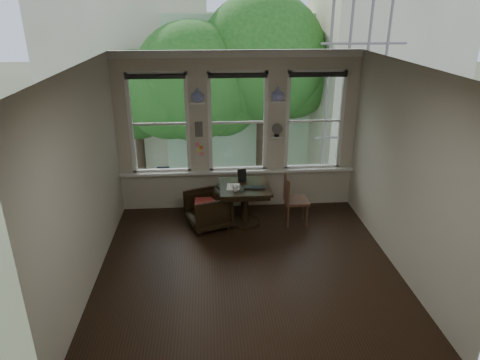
{
  "coord_description": "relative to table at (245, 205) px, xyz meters",
  "views": [
    {
      "loc": [
        -0.54,
        -5.54,
        3.71
      ],
      "look_at": [
        -0.06,
        0.9,
        1.08
      ],
      "focal_mm": 32.0,
      "sensor_mm": 36.0,
      "label": 1
    }
  ],
  "objects": [
    {
      "name": "papers",
      "position": [
        -0.21,
        -0.03,
        0.38
      ],
      "size": [
        0.25,
        0.32,
        0.0
      ],
      "primitive_type": "cube",
      "rotation": [
        0.0,
        0.0,
        -0.1
      ],
      "color": "silver",
      "rests_on": "table"
    },
    {
      "name": "vase_right",
      "position": [
        0.66,
        0.72,
        1.86
      ],
      "size": [
        0.24,
        0.24,
        0.25
      ],
      "primitive_type": "imported",
      "color": "white",
      "rests_on": "shelf_right"
    },
    {
      "name": "wall_front",
      "position": [
        -0.07,
        -3.68,
        1.12
      ],
      "size": [
        4.5,
        0.0,
        4.5
      ],
      "primitive_type": "plane",
      "rotation": [
        -1.57,
        0.0,
        0.0
      ],
      "color": "beige",
      "rests_on": "ground"
    },
    {
      "name": "cushion_red",
      "position": [
        -0.67,
        -0.06,
        0.08
      ],
      "size": [
        0.45,
        0.45,
        0.06
      ],
      "primitive_type": "cube",
      "color": "maroon",
      "rests_on": "armchair_left"
    },
    {
      "name": "side_chair_right",
      "position": [
        0.94,
        -0.05,
        0.09
      ],
      "size": [
        0.43,
        0.43,
        0.92
      ],
      "primitive_type": null,
      "rotation": [
        0.0,
        0.0,
        1.55
      ],
      "color": "#4F2D1C",
      "rests_on": "ground"
    },
    {
      "name": "shelf_left",
      "position": [
        -0.79,
        0.72,
        1.73
      ],
      "size": [
        0.26,
        0.16,
        0.03
      ],
      "primitive_type": "cube",
      "color": "white",
      "rests_on": "ground"
    },
    {
      "name": "vase_left",
      "position": [
        -0.79,
        0.72,
        1.86
      ],
      "size": [
        0.24,
        0.24,
        0.25
      ],
      "primitive_type": "imported",
      "color": "white",
      "rests_on": "shelf_left"
    },
    {
      "name": "window_center",
      "position": [
        -0.07,
        0.82,
        1.32
      ],
      "size": [
        1.1,
        0.12,
        1.9
      ],
      "primitive_type": null,
      "color": "white",
      "rests_on": "ground"
    },
    {
      "name": "desk_fan",
      "position": [
        0.66,
        0.7,
        1.16
      ],
      "size": [
        0.2,
        0.2,
        0.24
      ],
      "primitive_type": null,
      "color": "#59544F",
      "rests_on": "ground"
    },
    {
      "name": "window_right",
      "position": [
        1.38,
        0.82,
        1.32
      ],
      "size": [
        1.1,
        0.12,
        1.9
      ],
      "primitive_type": null,
      "color": "white",
      "rests_on": "ground"
    },
    {
      "name": "drinking_glass",
      "position": [
        -0.07,
        -0.24,
        0.42
      ],
      "size": [
        0.14,
        0.14,
        0.09
      ],
      "primitive_type": "imported",
      "rotation": [
        0.0,
        0.0,
        0.2
      ],
      "color": "white",
      "rests_on": "table"
    },
    {
      "name": "laptop",
      "position": [
        0.16,
        -0.18,
        0.39
      ],
      "size": [
        0.39,
        0.28,
        0.03
      ],
      "primitive_type": "imported",
      "rotation": [
        0.0,
        0.0,
        -0.11
      ],
      "color": "black",
      "rests_on": "table"
    },
    {
      "name": "mug",
      "position": [
        -0.18,
        -0.21,
        0.43
      ],
      "size": [
        0.13,
        0.13,
        0.1
      ],
      "primitive_type": "imported",
      "rotation": [
        0.0,
        0.0,
        0.24
      ],
      "color": "white",
      "rests_on": "table"
    },
    {
      "name": "shelf_right",
      "position": [
        0.66,
        0.72,
        1.73
      ],
      "size": [
        0.26,
        0.16,
        0.03
      ],
      "primitive_type": "cube",
      "color": "white",
      "rests_on": "ground"
    },
    {
      "name": "sticky_notes",
      "position": [
        -0.79,
        0.75,
        0.88
      ],
      "size": [
        0.16,
        0.01,
        0.24
      ],
      "primitive_type": null,
      "color": "pink",
      "rests_on": "ground"
    },
    {
      "name": "window_left",
      "position": [
        -1.52,
        0.82,
        1.32
      ],
      "size": [
        1.1,
        0.12,
        1.9
      ],
      "primitive_type": null,
      "color": "white",
      "rests_on": "ground"
    },
    {
      "name": "intercom",
      "position": [
        -0.79,
        0.75,
        1.23
      ],
      "size": [
        0.14,
        0.06,
        0.28
      ],
      "primitive_type": "cube",
      "color": "#59544F",
      "rests_on": "ground"
    },
    {
      "name": "wall_right",
      "position": [
        2.18,
        -1.43,
        1.12
      ],
      "size": [
        0.0,
        4.5,
        4.5
      ],
      "primitive_type": "plane",
      "rotation": [
        1.57,
        0.0,
        -1.57
      ],
      "color": "beige",
      "rests_on": "ground"
    },
    {
      "name": "table",
      "position": [
        0.0,
        0.0,
        0.0
      ],
      "size": [
        0.9,
        0.9,
        0.75
      ],
      "primitive_type": null,
      "color": "black",
      "rests_on": "ground"
    },
    {
      "name": "ground",
      "position": [
        -0.07,
        -1.43,
        -0.38
      ],
      "size": [
        4.5,
        4.5,
        0.0
      ],
      "primitive_type": "plane",
      "color": "black",
      "rests_on": "ground"
    },
    {
      "name": "ceiling",
      "position": [
        -0.07,
        -1.43,
        2.62
      ],
      "size": [
        4.5,
        4.5,
        0.0
      ],
      "primitive_type": "plane",
      "rotation": [
        3.14,
        0.0,
        0.0
      ],
      "color": "silver",
      "rests_on": "ground"
    },
    {
      "name": "tablet",
      "position": [
        -0.03,
        0.24,
        0.48
      ],
      "size": [
        0.17,
        0.1,
        0.22
      ],
      "primitive_type": "cube",
      "rotation": [
        -0.26,
        0.0,
        0.13
      ],
      "color": "black",
      "rests_on": "table"
    },
    {
      "name": "wall_back",
      "position": [
        -0.07,
        0.82,
        1.12
      ],
      "size": [
        4.5,
        0.0,
        4.5
      ],
      "primitive_type": "plane",
      "rotation": [
        1.57,
        0.0,
        0.0
      ],
      "color": "beige",
      "rests_on": "ground"
    },
    {
      "name": "armchair_left",
      "position": [
        -0.67,
        -0.06,
        -0.05
      ],
      "size": [
        0.91,
        0.9,
        0.65
      ],
      "primitive_type": "imported",
      "rotation": [
        0.0,
        0.0,
        -1.21
      ],
      "color": "black",
      "rests_on": "ground"
    },
    {
      "name": "wall_left",
      "position": [
        -2.32,
        -1.43,
        1.12
      ],
      "size": [
        0.0,
        4.5,
        4.5
      ],
      "primitive_type": "plane",
      "rotation": [
        1.57,
        0.0,
        1.57
      ],
      "color": "beige",
      "rests_on": "ground"
    }
  ]
}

